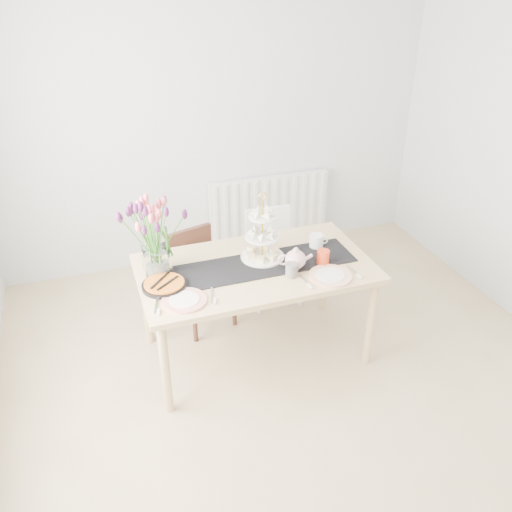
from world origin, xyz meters
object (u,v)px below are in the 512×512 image
object	(u,v)px
mug_white	(295,259)
tulip_vase	(153,225)
dining_table	(255,276)
plate_right	(330,276)
tart_tin	(164,285)
plate_left	(184,300)
chair_brown	(197,271)
mug_orange	(323,257)
cake_stand	(262,242)
radiator	(269,206)
chair_white	(271,249)
mug_grey	(292,270)
cream_jug	(316,241)
teapot	(296,259)

from	to	relation	value
mug_white	tulip_vase	bearing A→B (deg)	-164.51
dining_table	plate_right	size ratio (longest dim) A/B	5.56
tart_tin	plate_left	size ratio (longest dim) A/B	1.04
dining_table	tulip_vase	xyz separation A→B (m)	(-0.65, 0.15, 0.43)
plate_left	chair_brown	bearing A→B (deg)	72.20
mug_orange	plate_right	world-z (taller)	mug_orange
dining_table	tart_tin	distance (m)	0.65
cake_stand	tart_tin	size ratio (longest dim) A/B	1.55
radiator	mug_orange	size ratio (longest dim) A/B	11.59
chair_white	plate_left	distance (m)	1.38
chair_brown	mug_grey	bearing A→B (deg)	-74.09
plate_right	mug_white	bearing A→B (deg)	127.46
chair_white	mug_orange	xyz separation A→B (m)	(0.07, -0.82, 0.35)
tulip_vase	mug_orange	world-z (taller)	tulip_vase
cake_stand	mug_orange	world-z (taller)	cake_stand
tart_tin	dining_table	bearing A→B (deg)	4.98
cake_stand	mug_white	distance (m)	0.26
cream_jug	plate_left	bearing A→B (deg)	-145.92
teapot	chair_white	bearing A→B (deg)	95.44
dining_table	plate_right	world-z (taller)	plate_right
chair_white	mug_orange	distance (m)	0.90
radiator	chair_brown	world-z (taller)	chair_brown
chair_white	tulip_vase	bearing A→B (deg)	-148.90
mug_grey	mug_white	distance (m)	0.14
dining_table	cake_stand	xyz separation A→B (m)	(0.08, 0.08, 0.21)
dining_table	chair_white	bearing A→B (deg)	61.26
chair_white	mug_grey	bearing A→B (deg)	-99.56
tulip_vase	chair_white	bearing A→B (deg)	28.23
dining_table	chair_brown	bearing A→B (deg)	117.48
chair_white	tart_tin	xyz separation A→B (m)	(-1.02, -0.76, 0.32)
plate_left	plate_right	world-z (taller)	same
tulip_vase	teapot	size ratio (longest dim) A/B	2.78
tulip_vase	plate_left	world-z (taller)	tulip_vase
mug_white	mug_orange	distance (m)	0.19
radiator	mug_orange	distance (m)	1.69
tulip_vase	cake_stand	xyz separation A→B (m)	(0.73, -0.06, -0.22)
tart_tin	mug_orange	size ratio (longest dim) A/B	2.81
radiator	cream_jug	world-z (taller)	cream_jug
cake_stand	teapot	xyz separation A→B (m)	(0.16, -0.20, -0.06)
tulip_vase	mug_grey	bearing A→B (deg)	-22.63
chair_brown	mug_white	size ratio (longest dim) A/B	7.70
chair_brown	cream_jug	distance (m)	0.98
tulip_vase	plate_left	distance (m)	0.54
cream_jug	mug_orange	world-z (taller)	mug_orange
teapot	plate_left	distance (m)	0.82
mug_orange	plate_left	xyz separation A→B (m)	(-1.01, -0.13, -0.04)
dining_table	mug_orange	xyz separation A→B (m)	(0.45, -0.12, 0.13)
cake_stand	plate_right	distance (m)	0.53
plate_right	chair_brown	bearing A→B (deg)	129.95
chair_white	mug_grey	world-z (taller)	mug_grey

